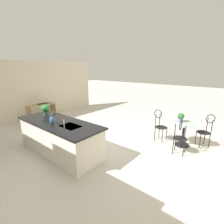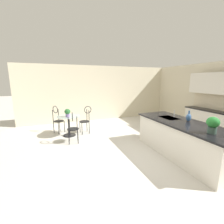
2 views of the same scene
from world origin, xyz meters
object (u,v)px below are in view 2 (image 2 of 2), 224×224
chair_near_window (57,118)px  potted_plant_counter_far (213,124)px  bistro_table (69,124)px  vase_on_counter (189,117)px  chair_toward_desk (86,118)px  potted_plant_on_table (67,112)px  chair_by_island (73,126)px

chair_near_window → potted_plant_counter_far: 5.00m
bistro_table → vase_on_counter: (2.58, 2.89, 0.58)m
chair_toward_desk → potted_plant_on_table: size_ratio=3.63×
bistro_table → vase_on_counter: size_ratio=2.78×
chair_near_window → potted_plant_counter_far: size_ratio=2.99×
potted_plant_on_table → vase_on_counter: bearing=50.1°
chair_toward_desk → potted_plant_counter_far: bearing=28.4°
chair_toward_desk → potted_plant_counter_far: potted_plant_counter_far is taller
chair_by_island → vase_on_counter: size_ratio=3.62×
bistro_table → chair_toward_desk: size_ratio=0.77×
chair_by_island → vase_on_counter: 3.40m
potted_plant_on_table → potted_plant_counter_far: (3.34, 2.60, 0.22)m
bistro_table → chair_toward_desk: chair_toward_desk is taller
potted_plant_on_table → vase_on_counter: vase_on_counter is taller
bistro_table → potted_plant_counter_far: 4.37m
chair_toward_desk → potted_plant_counter_far: (3.57, 1.93, 0.55)m
chair_toward_desk → bistro_table: bearing=-81.9°
bistro_table → chair_by_island: 0.77m
vase_on_counter → potted_plant_counter_far: bearing=-19.8°
potted_plant_counter_far → chair_by_island: bearing=-137.4°
bistro_table → chair_by_island: (0.75, 0.06, 0.13)m
potted_plant_counter_far → chair_near_window: bearing=-143.9°
potted_plant_on_table → chair_toward_desk: bearing=108.6°
chair_by_island → chair_toward_desk: same height
chair_near_window → vase_on_counter: vase_on_counter is taller
potted_plant_counter_far → vase_on_counter: size_ratio=1.21×
potted_plant_counter_far → vase_on_counter: bearing=160.2°
potted_plant_on_table → chair_near_window: bearing=-154.1°
chair_toward_desk → vase_on_counter: size_ratio=3.62×
vase_on_counter → potted_plant_on_table: bearing=-129.9°
chair_by_island → potted_plant_on_table: size_ratio=3.63×
potted_plant_on_table → potted_plant_counter_far: 4.24m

